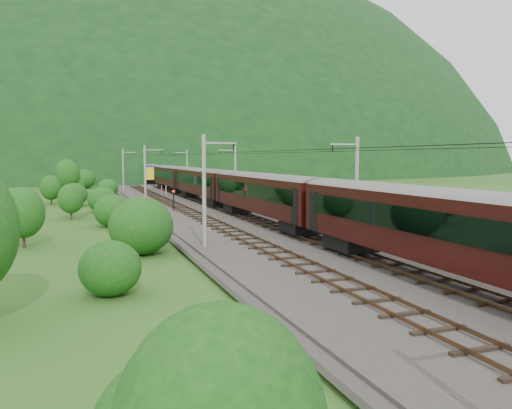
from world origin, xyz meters
name	(u,v)px	position (x,y,z in m)	size (l,w,h in m)	color
ground	(284,246)	(0.00, 0.00, 0.00)	(600.00, 600.00, 0.00)	#264816
railbed	(243,227)	(0.00, 10.00, 0.15)	(14.00, 220.00, 0.30)	#38332D
track_left	(218,226)	(-2.40, 10.00, 0.37)	(2.40, 220.00, 0.27)	brown
track_right	(266,223)	(2.40, 10.00, 0.37)	(2.40, 220.00, 0.27)	brown
catenary_left	(146,174)	(-6.12, 32.00, 4.50)	(2.54, 192.28, 8.00)	gray
catenary_right	(235,173)	(6.12, 32.00, 4.50)	(2.54, 192.28, 8.00)	gray
overhead_wires	(243,153)	(0.00, 10.00, 7.10)	(4.83, 198.00, 0.03)	black
mountain_main	(103,170)	(0.00, 260.00, 0.00)	(504.00, 360.00, 244.00)	black
train	(228,182)	(2.40, 22.87, 3.79)	(3.24, 155.09, 5.64)	black
hazard_post_near	(162,189)	(-0.29, 55.56, 1.01)	(0.15, 0.15, 1.42)	red
hazard_post_far	(166,190)	(0.19, 53.67, 1.06)	(0.16, 0.16, 1.52)	red
signal	(174,199)	(-3.75, 25.13, 1.75)	(0.27, 0.27, 2.48)	black
vegetation_left	(80,198)	(-14.36, 20.83, 2.40)	(13.54, 144.24, 6.73)	#124312
vegetation_right	(307,201)	(12.18, 21.49, 1.32)	(6.42, 104.05, 3.18)	#124312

